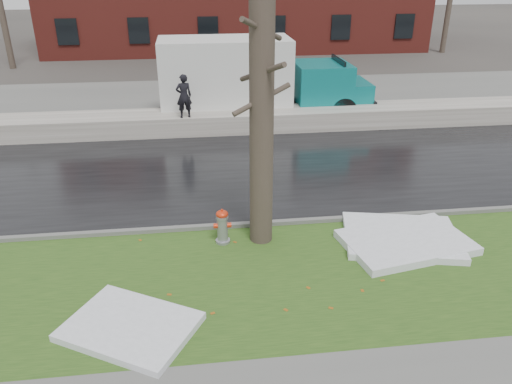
{
  "coord_description": "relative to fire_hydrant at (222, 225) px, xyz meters",
  "views": [
    {
      "loc": [
        -1.28,
        -9.71,
        6.08
      ],
      "look_at": [
        0.04,
        0.92,
        1.0
      ],
      "focal_mm": 35.0,
      "sensor_mm": 36.0,
      "label": 1
    }
  ],
  "objects": [
    {
      "name": "ground",
      "position": [
        0.81,
        -0.33,
        -0.5
      ],
      "size": [
        120.0,
        120.0,
        0.0
      ],
      "primitive_type": "plane",
      "color": "#47423D",
      "rests_on": "ground"
    },
    {
      "name": "bg_tree_center",
      "position": [
        -5.19,
        25.67,
        2.83
      ],
      "size": [
        1.4,
        1.62,
        6.5
      ],
      "color": "brown",
      "rests_on": "ground"
    },
    {
      "name": "bg_tree_left",
      "position": [
        -11.19,
        21.67,
        2.83
      ],
      "size": [
        1.4,
        1.62,
        6.5
      ],
      "color": "brown",
      "rests_on": "ground"
    },
    {
      "name": "fire_hydrant",
      "position": [
        0.0,
        0.0,
        0.0
      ],
      "size": [
        0.41,
        0.35,
        0.86
      ],
      "rotation": [
        0.0,
        0.0,
        0.01
      ],
      "color": "#95969C",
      "rests_on": "verge"
    },
    {
      "name": "box_truck",
      "position": [
        1.8,
        9.67,
        1.22
      ],
      "size": [
        9.75,
        2.38,
        3.26
      ],
      "rotation": [
        0.0,
        0.0,
        0.01
      ],
      "color": "black",
      "rests_on": "ground"
    },
    {
      "name": "worker",
      "position": [
        -0.86,
        7.77,
        1.04
      ],
      "size": [
        0.64,
        0.49,
        1.58
      ],
      "primitive_type": "imported",
      "rotation": [
        0.0,
        0.0,
        3.36
      ],
      "color": "black",
      "rests_on": "snowbank"
    },
    {
      "name": "bg_tree_right",
      "position": [
        16.81,
        23.67,
        2.83
      ],
      "size": [
        1.4,
        1.62,
        6.5
      ],
      "color": "brown",
      "rests_on": "ground"
    },
    {
      "name": "tree",
      "position": [
        0.9,
        0.04,
        2.82
      ],
      "size": [
        1.3,
        1.51,
        6.51
      ],
      "rotation": [
        0.0,
        0.0,
        0.0
      ],
      "color": "brown",
      "rests_on": "verge"
    },
    {
      "name": "parking_lot",
      "position": [
        0.81,
        12.67,
        -0.48
      ],
      "size": [
        60.0,
        9.0,
        0.03
      ],
      "primitive_type": "cube",
      "color": "slate",
      "rests_on": "ground"
    },
    {
      "name": "verge",
      "position": [
        0.81,
        -1.58,
        -0.48
      ],
      "size": [
        60.0,
        4.5,
        0.04
      ],
      "primitive_type": "cube",
      "color": "#254617",
      "rests_on": "ground"
    },
    {
      "name": "snow_patch_side",
      "position": [
        4.17,
        -0.68,
        -0.37
      ],
      "size": [
        3.09,
        2.31,
        0.18
      ],
      "primitive_type": "cube",
      "rotation": [
        0.0,
        0.0,
        0.19
      ],
      "color": "white",
      "rests_on": "verge"
    },
    {
      "name": "snowbank",
      "position": [
        0.81,
        8.37,
        -0.12
      ],
      "size": [
        60.0,
        1.6,
        0.75
      ],
      "primitive_type": "cube",
      "color": "beige",
      "rests_on": "ground"
    },
    {
      "name": "snow_patch_near",
      "position": [
        4.16,
        -0.43,
        -0.38
      ],
      "size": [
        2.97,
        2.51,
        0.16
      ],
      "primitive_type": "cube",
      "rotation": [
        0.0,
        0.0,
        -0.22
      ],
      "color": "white",
      "rests_on": "verge"
    },
    {
      "name": "road",
      "position": [
        0.81,
        4.17,
        -0.48
      ],
      "size": [
        60.0,
        7.0,
        0.03
      ],
      "primitive_type": "cube",
      "color": "black",
      "rests_on": "ground"
    },
    {
      "name": "curb",
      "position": [
        0.81,
        0.67,
        -0.43
      ],
      "size": [
        60.0,
        0.15,
        0.14
      ],
      "primitive_type": "cube",
      "color": "slate",
      "rests_on": "ground"
    },
    {
      "name": "snow_patch_far",
      "position": [
        -1.83,
        -2.83,
        -0.39
      ],
      "size": [
        2.7,
        2.48,
        0.14
      ],
      "primitive_type": "cube",
      "rotation": [
        0.0,
        0.0,
        -0.52
      ],
      "color": "white",
      "rests_on": "verge"
    }
  ]
}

